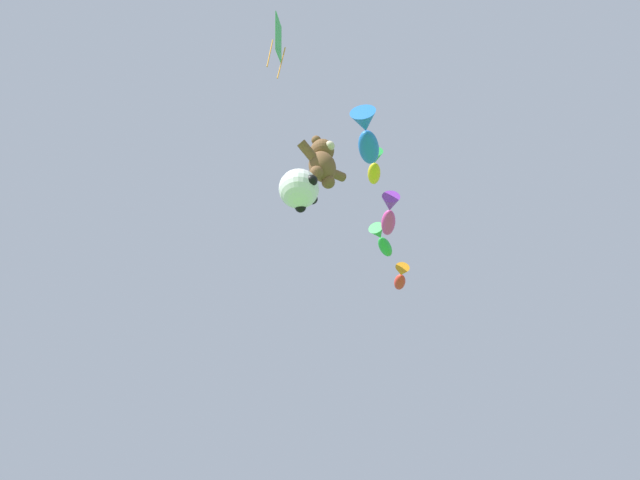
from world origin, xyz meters
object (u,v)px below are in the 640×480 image
at_px(diamond_kite, 278,40).
at_px(soccer_ball_kite, 299,189).
at_px(teddy_bear_kite, 323,161).
at_px(fish_kite_magenta, 389,213).
at_px(fish_kite_cobalt, 367,135).
at_px(fish_kite_goldfin, 374,166).
at_px(fish_kite_emerald, 382,240).
at_px(fish_kite_crimson, 401,277).

bearing_deg(diamond_kite, soccer_ball_kite, 26.61).
height_order(teddy_bear_kite, fish_kite_magenta, fish_kite_magenta).
relative_size(teddy_bear_kite, fish_kite_magenta, 1.02).
bearing_deg(teddy_bear_kite, fish_kite_magenta, 12.68).
xyz_separation_m(fish_kite_cobalt, fish_kite_goldfin, (1.40, 0.81, 0.47)).
height_order(fish_kite_goldfin, fish_kite_magenta, fish_kite_goldfin).
bearing_deg(fish_kite_emerald, teddy_bear_kite, -157.43).
relative_size(fish_kite_goldfin, fish_kite_emerald, 0.75).
distance_m(fish_kite_goldfin, fish_kite_emerald, 3.85).
height_order(teddy_bear_kite, fish_kite_crimson, fish_kite_crimson).
bearing_deg(fish_kite_crimson, teddy_bear_kite, -158.70).
relative_size(soccer_ball_kite, diamond_kite, 0.41).
bearing_deg(fish_kite_cobalt, fish_kite_magenta, 27.31).
height_order(teddy_bear_kite, diamond_kite, diamond_kite).
bearing_deg(fish_kite_emerald, fish_kite_crimson, 17.21).
xyz_separation_m(fish_kite_emerald, fish_kite_crimson, (1.91, 0.59, -0.44)).
height_order(teddy_bear_kite, fish_kite_emerald, fish_kite_emerald).
xyz_separation_m(soccer_ball_kite, fish_kite_cobalt, (2.00, -0.86, 3.71)).
distance_m(fish_kite_cobalt, diamond_kite, 3.95).
height_order(fish_kite_goldfin, fish_kite_emerald, fish_kite_emerald).
bearing_deg(fish_kite_cobalt, soccer_ball_kite, 156.63).
bearing_deg(fish_kite_cobalt, fish_kite_emerald, 34.10).
bearing_deg(fish_kite_magenta, teddy_bear_kite, -167.32).
relative_size(teddy_bear_kite, fish_kite_goldfin, 1.32).
relative_size(fish_kite_goldfin, fish_kite_crimson, 1.01).
bearing_deg(fish_kite_magenta, fish_kite_goldfin, -155.05).
height_order(fish_kite_magenta, diamond_kite, diamond_kite).
bearing_deg(fish_kite_crimson, diamond_kite, -160.08).
xyz_separation_m(teddy_bear_kite, diamond_kite, (-2.49, -0.69, 2.75)).
distance_m(soccer_ball_kite, fish_kite_crimson, 9.69).
height_order(fish_kite_cobalt, fish_kite_magenta, fish_kite_cobalt).
distance_m(soccer_ball_kite, fish_kite_cobalt, 4.31).
distance_m(soccer_ball_kite, fish_kite_emerald, 8.11).
bearing_deg(fish_kite_crimson, fish_kite_cobalt, -150.40).
relative_size(teddy_bear_kite, fish_kite_cobalt, 0.88).
bearing_deg(soccer_ball_kite, fish_kite_cobalt, -23.37).
distance_m(teddy_bear_kite, soccer_ball_kite, 1.62).
bearing_deg(soccer_ball_kite, fish_kite_crimson, 18.31).
bearing_deg(soccer_ball_kite, fish_kite_magenta, 8.34).
relative_size(fish_kite_goldfin, diamond_kite, 0.49).
xyz_separation_m(fish_kite_cobalt, fish_kite_crimson, (6.44, 3.66, 0.14)).
distance_m(teddy_bear_kite, fish_kite_goldfin, 3.91).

